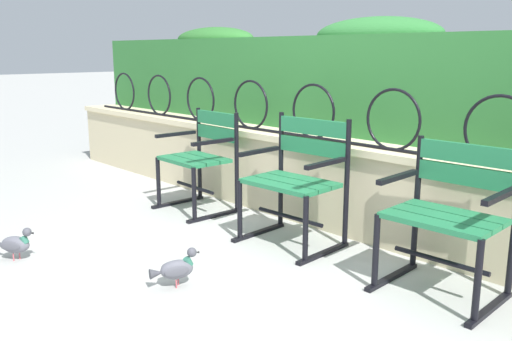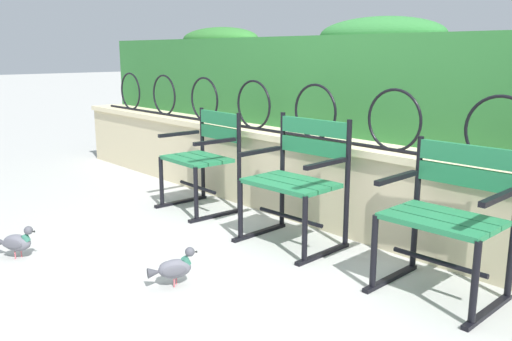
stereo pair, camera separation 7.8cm
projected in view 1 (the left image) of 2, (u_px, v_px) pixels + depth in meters
ground_plane at (239, 255)px, 3.58m from camera, size 60.00×60.00×0.00m
stone_wall at (333, 182)px, 4.15m from camera, size 7.39×0.41×0.66m
iron_arch_fence at (315, 114)px, 4.08m from camera, size 6.85×0.02×0.42m
hedge_row at (367, 80)px, 4.30m from camera, size 7.25×0.52×0.92m
park_chair_left at (201, 156)px, 4.54m from camera, size 0.59×0.54×0.83m
park_chair_centre at (297, 177)px, 3.74m from camera, size 0.66×0.55×0.88m
park_chair_right at (450, 212)px, 2.96m from camera, size 0.63×0.54×0.83m
pigeon_near_chairs at (176, 268)px, 3.08m from camera, size 0.16×0.28×0.22m
pigeon_far_side at (15, 244)px, 3.47m from camera, size 0.25×0.21×0.22m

